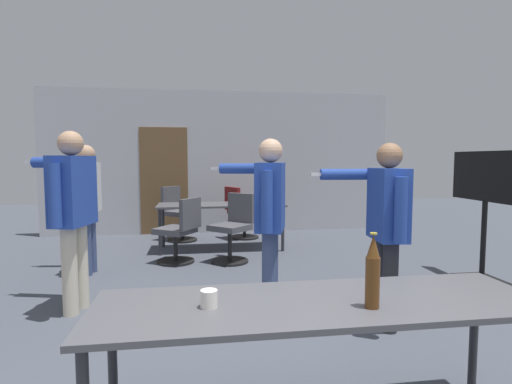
% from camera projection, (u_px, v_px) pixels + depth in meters
% --- Properties ---
extents(back_wall, '(6.77, 0.12, 2.76)m').
position_uv_depth(back_wall, '(220.00, 163.00, 7.84)').
color(back_wall, '#BCBCC1').
rests_on(back_wall, ground_plane).
extents(conference_table_near, '(2.26, 0.67, 0.73)m').
position_uv_depth(conference_table_near, '(321.00, 313.00, 2.01)').
color(conference_table_near, '#4C4C51').
rests_on(conference_table_near, ground_plane).
extents(conference_table_far, '(2.00, 0.70, 0.73)m').
position_uv_depth(conference_table_far, '(221.00, 208.00, 6.37)').
color(conference_table_far, '#4C4C51').
rests_on(conference_table_far, ground_plane).
extents(tv_screen, '(0.44, 1.13, 1.54)m').
position_uv_depth(tv_screen, '(485.00, 201.00, 4.63)').
color(tv_screen, black).
rests_on(tv_screen, ground_plane).
extents(person_center_tall, '(0.72, 0.66, 1.58)m').
position_uv_depth(person_center_tall, '(386.00, 218.00, 3.35)').
color(person_center_tall, '#28282D').
rests_on(person_center_tall, ground_plane).
extents(person_near_casual, '(0.75, 0.79, 1.70)m').
position_uv_depth(person_near_casual, '(71.00, 204.00, 3.72)').
color(person_near_casual, beige).
rests_on(person_near_casual, ground_plane).
extents(person_far_watching, '(0.70, 0.76, 1.63)m').
position_uv_depth(person_far_watching, '(269.00, 210.00, 3.67)').
color(person_far_watching, '#3D4C75').
rests_on(person_far_watching, ground_plane).
extents(person_right_polo, '(0.72, 0.63, 1.62)m').
position_uv_depth(person_right_polo, '(86.00, 196.00, 4.96)').
color(person_right_polo, '#3D4C75').
rests_on(person_right_polo, ground_plane).
extents(office_chair_mid_tucked, '(0.68, 0.66, 0.91)m').
position_uv_depth(office_chair_mid_tucked, '(180.00, 233.00, 5.53)').
color(office_chair_mid_tucked, black).
rests_on(office_chair_mid_tucked, ground_plane).
extents(office_chair_far_right, '(0.68, 0.69, 0.95)m').
position_uv_depth(office_chair_far_right, '(233.00, 229.00, 5.63)').
color(office_chair_far_right, black).
rests_on(office_chair_far_right, ground_plane).
extents(office_chair_near_pushed, '(0.69, 0.68, 0.96)m').
position_uv_depth(office_chair_near_pushed, '(179.00, 215.00, 7.08)').
color(office_chair_near_pushed, black).
rests_on(office_chair_near_pushed, ground_plane).
extents(office_chair_side_rolled, '(0.67, 0.64, 0.95)m').
position_uv_depth(office_chair_side_rolled, '(241.00, 214.00, 7.26)').
color(office_chair_side_rolled, black).
rests_on(office_chair_side_rolled, ground_plane).
extents(beer_bottle, '(0.07, 0.07, 0.36)m').
position_uv_depth(beer_bottle, '(373.00, 273.00, 1.90)').
color(beer_bottle, '#563314').
rests_on(beer_bottle, conference_table_near).
extents(drink_cup, '(0.08, 0.08, 0.09)m').
position_uv_depth(drink_cup, '(209.00, 299.00, 1.91)').
color(drink_cup, silver).
rests_on(drink_cup, conference_table_near).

